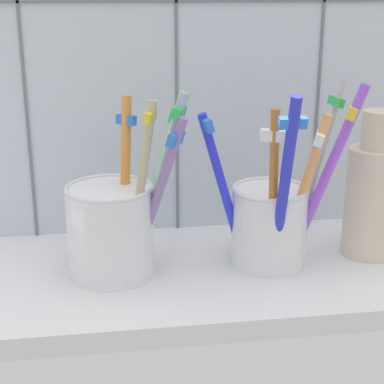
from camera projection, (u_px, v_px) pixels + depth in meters
The scene contains 5 objects.
counter_slab at pixel (191, 277), 62.16cm from camera, with size 64.00×22.00×2.00cm, color silver.
tile_wall_back at pixel (175, 47), 66.64cm from camera, with size 64.00×2.20×45.00cm.
toothbrush_cup_left at pixel (115, 225), 58.80cm from camera, with size 12.46×8.44×17.96cm.
toothbrush_cup_right at pixel (273, 219), 60.65cm from camera, with size 15.63×10.79×18.49cm.
ceramic_vase at pixel (372, 195), 63.15cm from camera, with size 5.46×5.46×15.14cm.
Camera 1 is at (-8.13, -55.71, 28.67)cm, focal length 58.01 mm.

